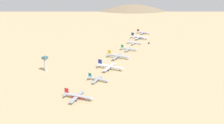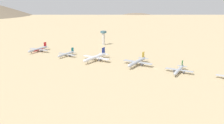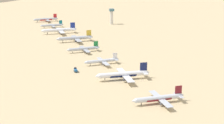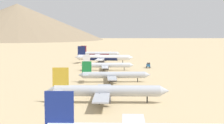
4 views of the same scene
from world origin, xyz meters
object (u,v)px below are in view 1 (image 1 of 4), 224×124
Objects in this scene: parked_jet_0 at (78,96)px; parked_jet_6 at (139,37)px; parked_jet_3 at (118,56)px; parked_jet_4 at (129,49)px; service_truck at (149,43)px; control_tower at (45,63)px; parked_jet_1 at (98,79)px; parked_jet_7 at (143,33)px; parked_jet_2 at (110,67)px; parked_jet_5 at (134,43)px.

parked_jet_6 reaches higher than parked_jet_0.
parked_jet_3 is 1.23× the size of parked_jet_4.
parked_jet_4 is 70.83m from service_truck.
parked_jet_4 is 174.41m from control_tower.
parked_jet_1 is 309.21m from parked_jet_7.
control_tower reaches higher than parked_jet_6.
parked_jet_0 is at bearing -80.38° from parked_jet_4.
parked_jet_2 is 1.07× the size of parked_jet_3.
parked_jet_1 is 1.47× the size of control_tower.
parked_jet_0 is 108.74m from control_tower.
parked_jet_3 is at bearing -80.80° from parked_jet_6.
parked_jet_5 is at bearing -78.66° from parked_jet_6.
parked_jet_2 is at bearing -78.93° from parked_jet_5.
parked_jet_7 is 315.03m from control_tower.
parked_jet_4 is (-3.65, 51.63, -0.83)m from parked_jet_3.
parked_jet_5 is (-30.43, 155.60, -1.33)m from parked_jet_2.
service_truck is (-18.75, 275.28, -1.87)m from parked_jet_0.
control_tower reaches higher than parked_jet_2.
parked_jet_4 is 99.61m from parked_jet_6.
service_truck is (12.58, 120.56, -2.42)m from parked_jet_3.
parked_jet_2 reaches higher than parked_jet_4.
parked_jet_6 is 1.20× the size of parked_jet_7.
parked_jet_6 is (-39.85, 202.58, -0.25)m from parked_jet_2.
parked_jet_7 is at bearing 102.26° from parked_jet_4.
parked_jet_3 is at bearing 58.55° from control_tower.
parked_jet_7 reaches higher than service_truck.
parked_jet_6 is (-55.47, 303.82, 0.59)m from parked_jet_0.
parked_jet_2 reaches higher than parked_jet_7.
parked_jet_0 reaches higher than parked_jet_7.
parked_jet_6 reaches higher than parked_jet_5.
parked_jet_4 is at bearing -77.74° from parked_jet_7.
parked_jet_1 reaches higher than service_truck.
parked_jet_1 is (-7.49, 54.44, -0.54)m from parked_jet_0.
control_tower is at bearing -121.45° from parked_jet_3.
parked_jet_2 is 1.25× the size of parked_jet_7.
parked_jet_6 is at bearing 101.87° from parked_jet_4.
parked_jet_3 is at bearing 101.44° from parked_jet_0.
parked_jet_0 is at bearing -86.10° from service_truck.
service_truck is at bearing 76.75° from parked_jet_4.
parked_jet_2 reaches higher than parked_jet_3.
control_tower is (-63.84, -162.01, 9.89)m from parked_jet_4.
parked_jet_5 is 1.49× the size of control_tower.
parked_jet_7 reaches higher than parked_jet_5.
parked_jet_7 is (-52.25, 256.46, -1.00)m from parked_jet_2.
parked_jet_6 reaches higher than parked_jet_3.
parked_jet_5 is 6.56× the size of service_truck.
parked_jet_1 is 0.99× the size of parked_jet_5.
control_tower reaches higher than parked_jet_1.
parked_jet_1 is 0.89× the size of parked_jet_7.
parked_jet_6 is at bearing 80.52° from control_tower.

